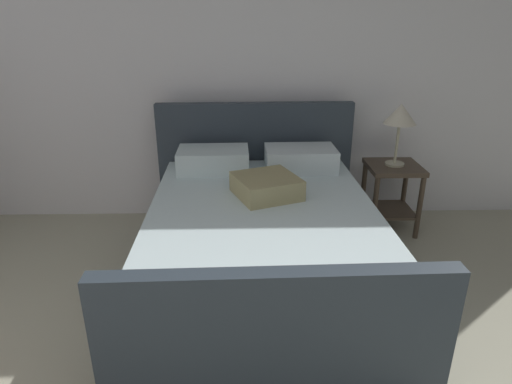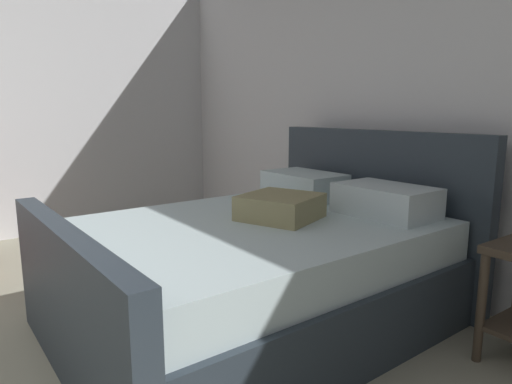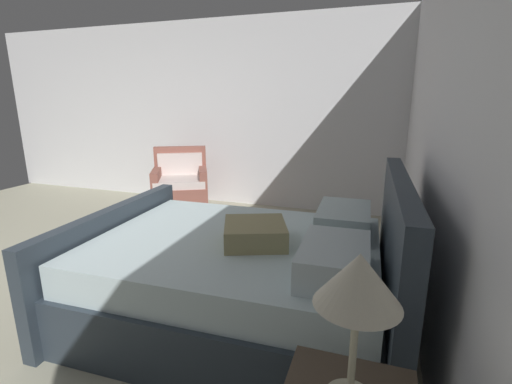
% 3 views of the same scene
% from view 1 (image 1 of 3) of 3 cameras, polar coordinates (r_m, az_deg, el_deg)
% --- Properties ---
extents(wall_back, '(6.33, 0.12, 2.65)m').
position_cam_1_polar(wall_back, '(3.98, 4.40, 15.44)').
color(wall_back, white).
rests_on(wall_back, ground).
extents(bed, '(1.73, 2.19, 1.10)m').
position_cam_1_polar(bed, '(3.06, 0.76, -5.90)').
color(bed, '#2E3841').
rests_on(bed, ground).
extents(nightstand_right, '(0.44, 0.44, 0.60)m').
position_cam_1_polar(nightstand_right, '(3.97, 17.31, 0.69)').
color(nightstand_right, '#483B2D').
rests_on(nightstand_right, ground).
extents(table_lamp_right, '(0.27, 0.27, 0.52)m').
position_cam_1_polar(table_lamp_right, '(3.80, 18.35, 9.36)').
color(table_lamp_right, '#B7B293').
rests_on(table_lamp_right, nightstand_right).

